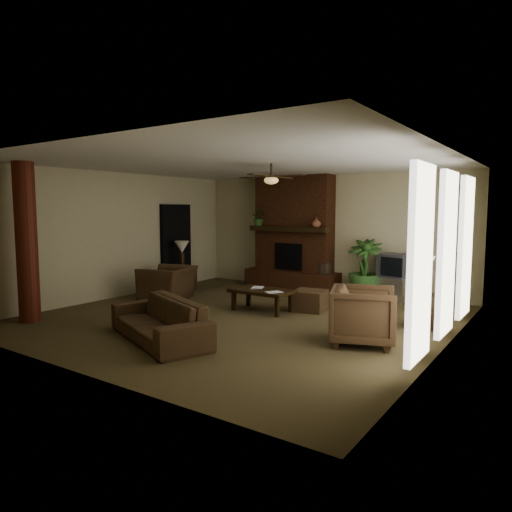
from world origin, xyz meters
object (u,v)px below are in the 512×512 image
Objects in this scene: armchair_right at (363,313)px; floor_vase at (324,274)px; log_column at (27,243)px; sofa at (159,313)px; floor_plant at (364,281)px; coffee_table at (262,292)px; lamp_right at (424,268)px; side_table_right at (424,311)px; side_table_left at (183,278)px; armchair_left at (168,278)px; tv_stand at (392,289)px; lamp_left at (182,249)px; ottoman at (310,300)px.

armchair_right reaches higher than floor_vase.
log_column is at bearing -118.73° from floor_vase.
sofa is 1.63× the size of floor_plant.
floor_vase is at bearing 88.05° from coffee_table.
lamp_right is (2.81, -1.99, 0.57)m from floor_vase.
log_column reaches higher than armchair_right.
side_table_right is (2.93, 0.53, -0.10)m from coffee_table.
side_table_left is at bearing 50.26° from armchair_right.
log_column is 3.00m from armchair_left.
tv_stand is at bearing 91.60° from sofa.
sofa is 5.10m from floor_vase.
floor_plant is at bearing 65.27° from coffee_table.
tv_stand is at bearing 18.66° from lamp_left.
sofa is 5.16m from floor_plant.
coffee_table is 2.70m from floor_plant.
floor_vase is at bearing 28.23° from side_table_left.
armchair_right is at bearing -56.29° from floor_vase.
floor_plant reaches higher than side_table_left.
armchair_left is 5.32m from lamp_right.
lamp_left is at bearing -160.05° from floor_plant.
ottoman is 0.78× the size of floor_vase.
floor_vase is 1.05m from floor_plant.
side_table_left is 1.00× the size of side_table_right.
log_column reaches higher than side_table_right.
lamp_right is (0.45, 1.54, 0.53)m from armchair_right.
floor_vase is 3.49m from lamp_right.
lamp_left is at bearing 50.18° from armchair_right.
log_column is at bearing -90.11° from side_table_left.
sofa is at bearing -104.79° from floor_plant.
tv_stand is 2.42m from lamp_right.
side_table_left is at bearing -159.44° from floor_plant.
tv_stand is 2.35m from side_table_right.
armchair_left is at bearing -175.00° from coffee_table.
floor_vase is at bearing -163.17° from tv_stand.
lamp_right reaches higher than tv_stand.
ottoman is (-1.70, 1.56, -0.27)m from armchair_right.
coffee_table is at bearing -17.36° from side_table_left.
tv_stand is at bearing 120.14° from lamp_right.
tv_stand is 4.96m from side_table_left.
log_column is at bearing -89.30° from lamp_left.
armchair_left reaches higher than floor_vase.
armchair_left is 1.45× the size of floor_vase.
floor_plant is at bearing 20.56° from side_table_left.
log_column is at bearing -148.28° from sofa.
ottoman is at bearing -100.05° from tv_stand.
armchair_left is at bearing -165.67° from ottoman.
lamp_right reaches higher than ottoman.
lamp_right is (5.24, 0.76, 0.51)m from armchair_left.
coffee_table is 1.56× the size of floor_vase.
lamp_left is at bearing 152.97° from side_table_left.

